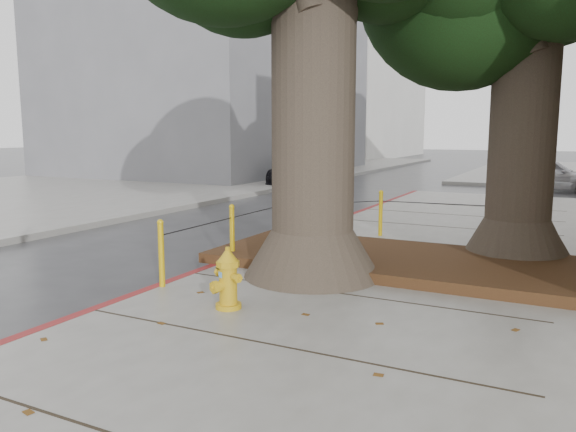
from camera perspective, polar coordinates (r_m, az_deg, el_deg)
name	(u,v)px	position (r m, az deg, el deg)	size (l,w,h in m)	color
ground	(231,350)	(6.09, -5.78, -13.42)	(140.00, 140.00, 0.00)	#28282B
sidewalk_opposite	(60,191)	(22.67, -22.13, 2.35)	(14.00, 60.00, 0.15)	slate
curb_red	(210,270)	(9.11, -7.88, -5.50)	(0.14, 26.00, 0.16)	maroon
planter_bed	(412,262)	(9.14, 12.53, -4.58)	(6.40, 2.60, 0.16)	black
building_far_grey	(216,64)	(32.49, -7.28, 15.06)	(12.00, 16.00, 12.00)	slate
building_far_white	(338,75)	(53.89, 5.14, 14.08)	(12.00, 18.00, 15.00)	silver
bollard_ring	(322,223)	(10.06, 3.52, -0.68)	(3.79, 5.39, 0.95)	#CAA20B
fire_hydrant	(228,279)	(6.85, -6.15, -6.35)	(0.41, 0.41, 0.76)	gold
car_silver	(548,175)	(23.78, 24.89, 3.83)	(1.52, 3.78, 1.29)	#B1B1B6
car_dark	(304,169)	(24.34, 1.65, 4.77)	(1.88, 4.63, 1.34)	black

